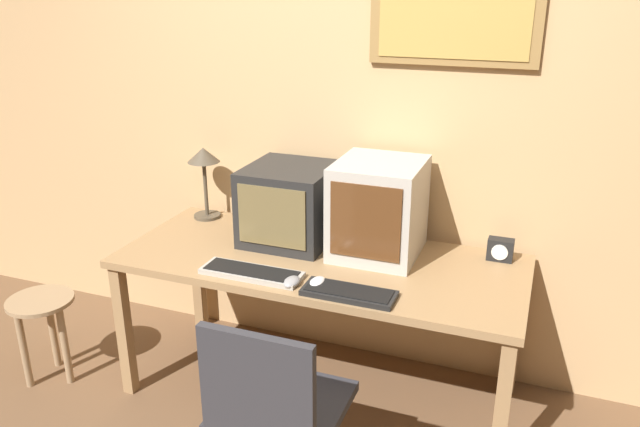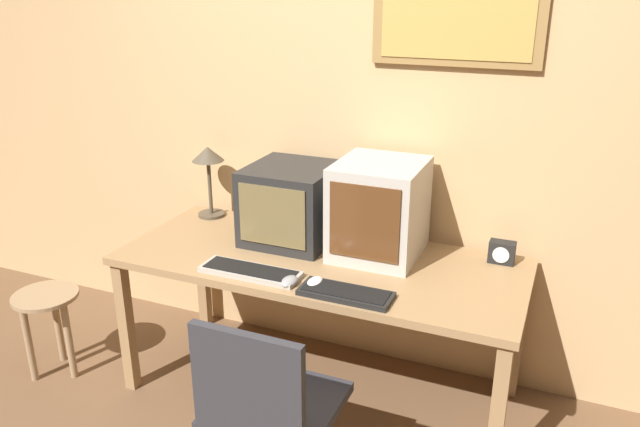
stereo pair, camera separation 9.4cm
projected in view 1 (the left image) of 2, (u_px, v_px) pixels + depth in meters
wall_back at (353, 114)px, 3.04m from camera, size 8.00×0.08×2.60m
desk at (320, 272)px, 2.88m from camera, size 1.85×0.77×0.72m
monitor_left at (290, 204)px, 3.00m from camera, size 0.40×0.42×0.37m
monitor_right at (378, 208)px, 2.84m from camera, size 0.38×0.42×0.44m
keyboard_main at (252, 273)px, 2.69m from camera, size 0.45×0.14×0.03m
keyboard_side at (349, 293)px, 2.51m from camera, size 0.38×0.15×0.03m
mouse_near_keyboard at (317, 283)px, 2.59m from camera, size 0.06×0.11×0.03m
mouse_far_corner at (292, 282)px, 2.59m from camera, size 0.07×0.10×0.03m
desk_clock at (500, 250)px, 2.82m from camera, size 0.11×0.07×0.10m
desk_lamp at (204, 164)px, 3.25m from camera, size 0.17×0.17×0.38m
side_stool at (43, 319)px, 3.09m from camera, size 0.32×0.32×0.45m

